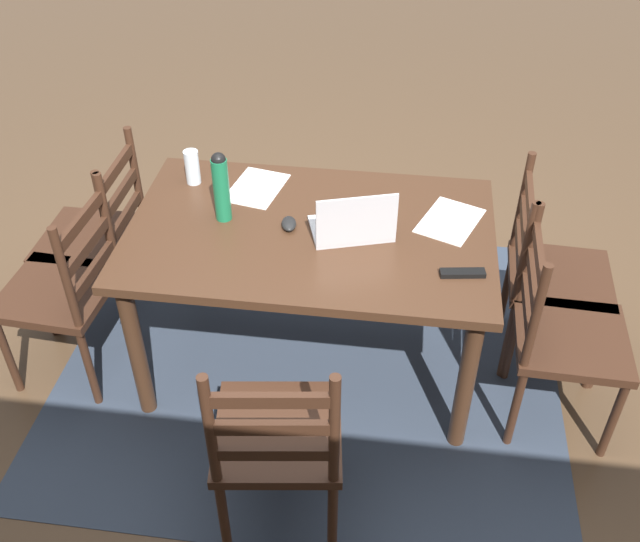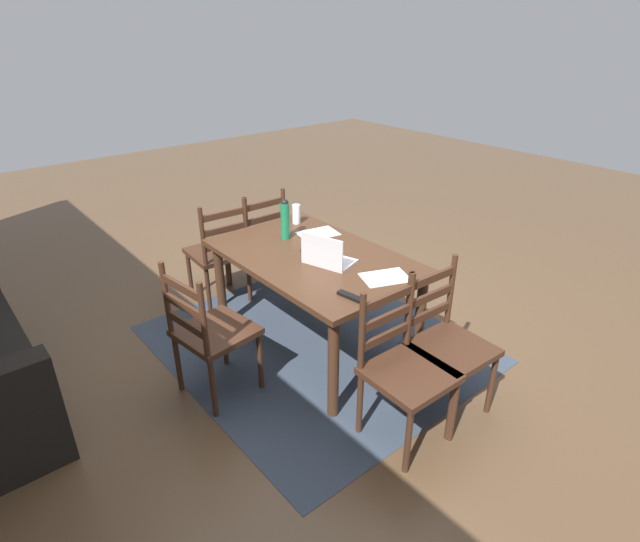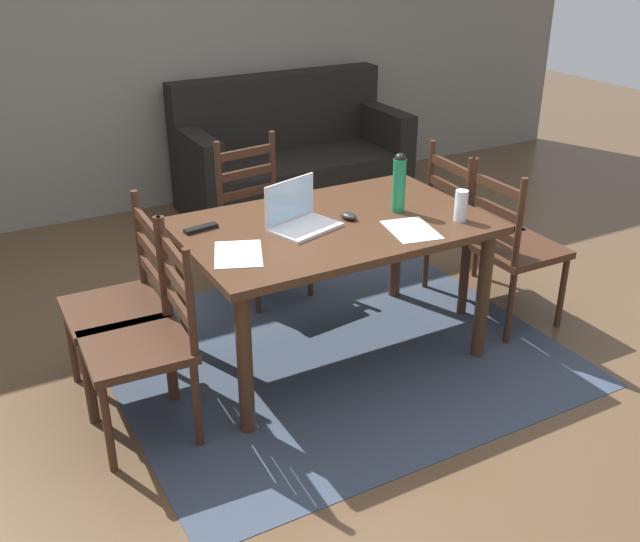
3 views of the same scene
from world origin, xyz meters
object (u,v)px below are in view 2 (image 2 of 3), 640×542
at_px(water_bottle, 285,218).
at_px(computer_mouse, 306,249).
at_px(drinking_glass, 296,214).
at_px(tv_remote, 350,296).
at_px(chair_right_far, 219,253).
at_px(chair_left_far, 404,369).
at_px(chair_right_near, 257,241).
at_px(chair_far_head, 210,333).
at_px(laptop, 327,257).
at_px(dining_table, 314,267).
at_px(chair_left_near, 446,344).

bearing_deg(water_bottle, computer_mouse, 174.43).
bearing_deg(water_bottle, drinking_glass, -52.08).
bearing_deg(tv_remote, chair_right_far, -99.49).
bearing_deg(chair_right_far, water_bottle, -161.79).
distance_m(chair_left_far, drinking_glass, 1.71).
bearing_deg(chair_right_near, chair_far_head, 135.18).
distance_m(chair_far_head, laptop, 0.90).
relative_size(dining_table, drinking_glass, 9.58).
distance_m(chair_left_far, chair_left_near, 0.38).
bearing_deg(water_bottle, tv_remote, 165.80).
xyz_separation_m(chair_left_far, tv_remote, (0.43, 0.03, 0.30)).
bearing_deg(chair_left_near, dining_table, 10.50).
bearing_deg(dining_table, chair_far_head, 90.37).
relative_size(chair_right_far, chair_far_head, 1.00).
bearing_deg(laptop, chair_left_near, -165.40).
relative_size(laptop, drinking_glass, 2.38).
bearing_deg(chair_left_far, chair_left_near, -90.00).
distance_m(drinking_glass, tv_remote, 1.28).
xyz_separation_m(chair_right_near, chair_far_head, (-1.04, 1.04, 0.00)).
bearing_deg(chair_right_far, computer_mouse, -168.48).
bearing_deg(drinking_glass, laptop, 157.06).
relative_size(dining_table, chair_left_far, 1.58).
height_order(chair_left_far, chair_far_head, same).
bearing_deg(computer_mouse, tv_remote, 151.05).
distance_m(dining_table, water_bottle, 0.45).
relative_size(chair_left_far, chair_left_near, 1.00).
bearing_deg(computer_mouse, chair_right_far, 0.05).
xyz_separation_m(chair_right_far, chair_far_head, (-1.04, 0.65, 0.00)).
bearing_deg(dining_table, laptop, 169.77).
bearing_deg(dining_table, chair_right_near, -10.37).
height_order(drinking_glass, tv_remote, drinking_glass).
bearing_deg(laptop, chair_right_near, -10.35).
distance_m(chair_left_far, tv_remote, 0.52).
relative_size(chair_right_far, drinking_glass, 6.08).
relative_size(chair_left_near, laptop, 2.56).
bearing_deg(drinking_glass, chair_far_head, 116.85).
height_order(chair_right_near, drinking_glass, chair_right_near).
relative_size(chair_right_far, water_bottle, 3.09).
distance_m(chair_right_near, chair_right_far, 0.38).
relative_size(drinking_glass, computer_mouse, 1.56).
height_order(chair_right_near, chair_left_near, same).
xyz_separation_m(chair_right_far, chair_left_near, (-2.07, -0.38, 0.00)).
height_order(chair_left_far, tv_remote, chair_left_far).
relative_size(chair_far_head, laptop, 2.56).
relative_size(dining_table, chair_far_head, 1.58).
xyz_separation_m(chair_left_far, chair_far_head, (1.03, 0.66, 0.00)).
height_order(chair_right_near, tv_remote, chair_right_near).
bearing_deg(chair_far_head, chair_left_near, -134.82).
relative_size(chair_left_far, tv_remote, 5.59).
height_order(laptop, water_bottle, water_bottle).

